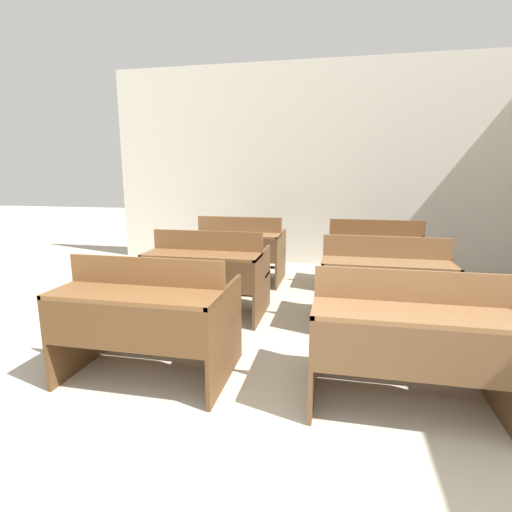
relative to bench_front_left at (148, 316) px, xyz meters
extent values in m
cube|color=beige|center=(0.86, 4.08, 1.13)|extent=(6.65, 0.06, 3.20)
cube|color=#53361E|center=(-0.58, 0.04, -0.12)|extent=(0.03, 0.83, 0.70)
cube|color=#53361E|center=(0.58, 0.04, -0.12)|extent=(0.03, 0.83, 0.70)
cube|color=brown|center=(0.00, -0.18, 0.22)|extent=(1.18, 0.39, 0.03)
cube|color=#53361E|center=(0.00, -0.36, 0.04)|extent=(1.13, 0.02, 0.31)
cube|color=brown|center=(0.00, 0.01, 0.33)|extent=(1.18, 0.02, 0.20)
cube|color=brown|center=(0.00, 0.30, -0.07)|extent=(1.18, 0.32, 0.03)
cube|color=#53361E|center=(0.00, 0.30, -0.32)|extent=(1.13, 0.04, 0.04)
cube|color=brown|center=(1.21, 0.03, -0.12)|extent=(0.03, 0.83, 0.70)
cube|color=brown|center=(2.37, 0.03, -0.12)|extent=(0.03, 0.83, 0.70)
cube|color=brown|center=(1.79, -0.19, 0.22)|extent=(1.18, 0.39, 0.03)
cube|color=brown|center=(1.79, -0.37, 0.04)|extent=(1.13, 0.02, 0.31)
cube|color=brown|center=(1.79, 0.00, 0.33)|extent=(1.18, 0.02, 0.20)
cube|color=brown|center=(1.79, 0.29, -0.07)|extent=(1.18, 0.32, 0.03)
cube|color=brown|center=(1.79, 0.29, -0.32)|extent=(1.13, 0.04, 0.04)
cube|color=brown|center=(-0.58, 1.41, -0.12)|extent=(0.03, 0.83, 0.70)
cube|color=brown|center=(0.58, 1.41, -0.12)|extent=(0.03, 0.83, 0.70)
cube|color=brown|center=(0.00, 1.18, 0.22)|extent=(1.18, 0.39, 0.03)
cube|color=brown|center=(0.00, 1.00, 0.04)|extent=(1.13, 0.02, 0.31)
cube|color=brown|center=(0.00, 1.37, 0.33)|extent=(1.18, 0.02, 0.20)
cube|color=brown|center=(0.00, 1.66, -0.07)|extent=(1.18, 0.32, 0.03)
cube|color=brown|center=(0.00, 1.66, -0.32)|extent=(1.13, 0.04, 0.04)
cube|color=brown|center=(1.21, 1.39, -0.12)|extent=(0.03, 0.83, 0.70)
cube|color=brown|center=(2.36, 1.39, -0.12)|extent=(0.03, 0.83, 0.70)
cube|color=brown|center=(1.79, 1.17, 0.22)|extent=(1.18, 0.39, 0.03)
cube|color=brown|center=(1.79, 0.99, 0.04)|extent=(1.13, 0.02, 0.31)
cube|color=brown|center=(1.79, 1.35, 0.33)|extent=(1.18, 0.02, 0.20)
cube|color=brown|center=(1.79, 1.65, -0.07)|extent=(1.18, 0.32, 0.03)
cube|color=brown|center=(1.79, 1.65, -0.32)|extent=(1.13, 0.04, 0.04)
cube|color=brown|center=(-0.58, 2.78, -0.12)|extent=(0.03, 0.83, 0.70)
cube|color=brown|center=(0.57, 2.78, -0.12)|extent=(0.03, 0.83, 0.70)
cube|color=brown|center=(-0.01, 2.56, 0.22)|extent=(1.18, 0.39, 0.03)
cube|color=brown|center=(-0.01, 2.38, 0.04)|extent=(1.13, 0.02, 0.31)
cube|color=brown|center=(-0.01, 2.74, 0.33)|extent=(1.18, 0.02, 0.20)
cube|color=brown|center=(-0.01, 3.04, -0.07)|extent=(1.18, 0.32, 0.03)
cube|color=brown|center=(-0.01, 3.04, -0.32)|extent=(1.13, 0.04, 0.04)
cube|color=#54381F|center=(1.23, 2.81, -0.12)|extent=(0.03, 0.83, 0.70)
cube|color=#54381F|center=(2.38, 2.81, -0.12)|extent=(0.03, 0.83, 0.70)
cube|color=brown|center=(1.81, 2.59, 0.22)|extent=(1.18, 0.39, 0.03)
cube|color=#54381F|center=(1.81, 2.40, 0.04)|extent=(1.13, 0.02, 0.31)
cube|color=brown|center=(1.81, 2.77, 0.33)|extent=(1.18, 0.02, 0.20)
cube|color=brown|center=(1.81, 3.06, -0.07)|extent=(1.18, 0.32, 0.03)
cube|color=#54381F|center=(1.81, 3.06, -0.32)|extent=(1.13, 0.04, 0.04)
camera|label=1|loc=(1.34, -2.53, 1.02)|focal=28.00mm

